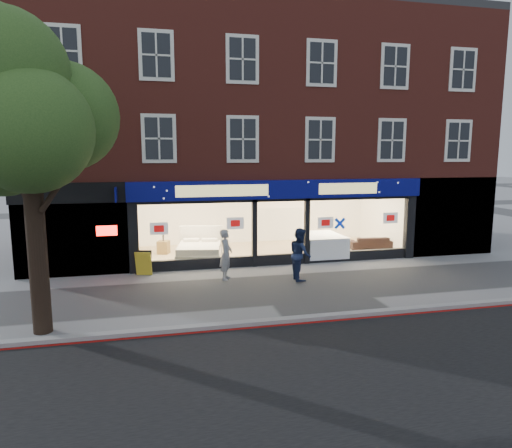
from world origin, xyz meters
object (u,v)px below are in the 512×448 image
object	(u,v)px
sofa	(371,243)
mattress_stack	(321,245)
display_bed	(200,251)
a_board	(144,263)
pedestrian_grey	(226,254)
pedestrian_blue	(300,254)

from	to	relation	value
sofa	mattress_stack	bearing A→B (deg)	18.36
display_bed	a_board	distance (m)	2.75
mattress_stack	pedestrian_grey	bearing A→B (deg)	-150.03
a_board	pedestrian_blue	xyz separation A→B (m)	(5.22, -1.81, 0.46)
a_board	pedestrian_grey	xyz separation A→B (m)	(2.77, -1.19, 0.43)
display_bed	sofa	world-z (taller)	display_bed
display_bed	sofa	size ratio (longest dim) A/B	1.29
sofa	a_board	xyz separation A→B (m)	(-9.78, -1.93, 0.07)
mattress_stack	sofa	bearing A→B (deg)	12.41
display_bed	pedestrian_grey	size ratio (longest dim) A/B	1.38
mattress_stack	pedestrian_grey	xyz separation A→B (m)	(-4.42, -2.55, 0.35)
a_board	pedestrian_grey	bearing A→B (deg)	-7.53
mattress_stack	pedestrian_blue	bearing A→B (deg)	-121.81
sofa	a_board	size ratio (longest dim) A/B	2.12
display_bed	mattress_stack	distance (m)	5.04
mattress_stack	pedestrian_blue	xyz separation A→B (m)	(-1.97, -3.17, 0.38)
sofa	display_bed	bearing A→B (deg)	7.74
display_bed	pedestrian_blue	world-z (taller)	pedestrian_blue
display_bed	a_board	size ratio (longest dim) A/B	2.73
display_bed	pedestrian_grey	xyz separation A→B (m)	(0.61, -2.88, 0.43)
a_board	pedestrian_blue	world-z (taller)	pedestrian_blue
sofa	pedestrian_grey	size ratio (longest dim) A/B	1.07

